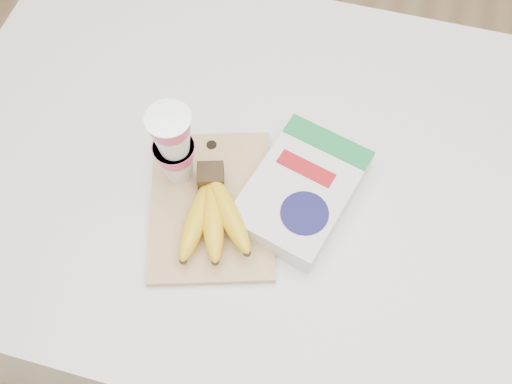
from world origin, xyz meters
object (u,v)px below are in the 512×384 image
Objects in this scene: cutting_board at (212,205)px; bananas at (213,213)px; table at (276,264)px; yogurt_stack at (173,145)px; cereal_box at (301,191)px.

bananas reaches higher than cutting_board.
cutting_board is 0.05m from bananas.
yogurt_stack is (-0.18, -0.07, 0.63)m from table.
cutting_board is 0.17m from cereal_box.
bananas is (-0.09, -0.15, 0.56)m from table.
yogurt_stack is (-0.09, 0.08, 0.07)m from bananas.
cutting_board is at bearing -30.69° from yogurt_stack.
cereal_box is at bearing 4.07° from yogurt_stack.
cereal_box is (0.23, 0.02, -0.08)m from yogurt_stack.
yogurt_stack is at bearing 132.37° from cutting_board.
table is 0.66m from yogurt_stack.
cutting_board is at bearing -133.35° from table.
bananas is at bearing -131.17° from cereal_box.
table is at bearing 57.08° from bananas.
cereal_box is (0.15, 0.06, 0.02)m from cutting_board.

